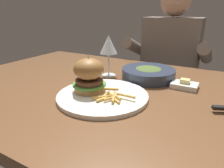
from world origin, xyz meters
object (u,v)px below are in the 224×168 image
at_px(burger_sandwich, 89,75).
at_px(wine_glass, 109,46).
at_px(butter_dish, 184,85).
at_px(diner_person, 168,79).
at_px(soup_bowl, 148,73).
at_px(main_plate, 103,96).

bearing_deg(burger_sandwich, wine_glass, 102.92).
relative_size(wine_glass, butter_dish, 1.87).
bearing_deg(butter_dish, diner_person, 108.61).
bearing_deg(soup_bowl, burger_sandwich, -114.44).
bearing_deg(diner_person, wine_glass, -102.55).
xyz_separation_m(butter_dish, soup_bowl, (-0.16, 0.04, 0.01)).
xyz_separation_m(main_plate, soup_bowl, (0.07, 0.27, 0.02)).
distance_m(butter_dish, soup_bowl, 0.17).
bearing_deg(butter_dish, burger_sandwich, -140.67).
distance_m(wine_glass, diner_person, 0.69).
bearing_deg(main_plate, butter_dish, 45.49).
relative_size(burger_sandwich, wine_glass, 0.72).
xyz_separation_m(butter_dish, diner_person, (-0.20, 0.59, -0.19)).
xyz_separation_m(wine_glass, soup_bowl, (0.17, 0.04, -0.11)).
bearing_deg(butter_dish, soup_bowl, 167.03).
height_order(wine_glass, soup_bowl, wine_glass).
height_order(soup_bowl, diner_person, diner_person).
bearing_deg(butter_dish, wine_glass, -178.66).
distance_m(butter_dish, diner_person, 0.65).
bearing_deg(wine_glass, main_plate, -64.67).
height_order(main_plate, diner_person, diner_person).
height_order(main_plate, wine_glass, wine_glass).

